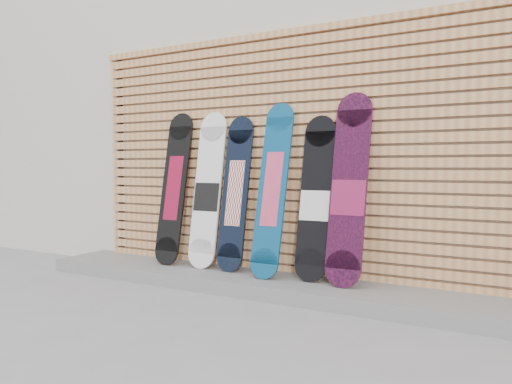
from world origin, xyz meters
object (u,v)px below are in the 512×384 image
snowboard_4 (315,199)px  snowboard_1 (208,190)px  snowboard_2 (235,193)px  snowboard_5 (349,189)px  snowboard_0 (174,188)px  snowboard_3 (272,189)px

snowboard_4 → snowboard_1: bearing=-180.0°
snowboard_2 → snowboard_4: 0.80m
snowboard_5 → snowboard_4: bearing=174.6°
snowboard_2 → snowboard_5: (1.10, -0.03, 0.06)m
snowboard_1 → snowboard_4: bearing=0.0°
snowboard_0 → snowboard_4: size_ratio=1.07×
snowboard_1 → snowboard_4: snowboard_1 is taller
snowboard_1 → snowboard_5: (1.40, -0.03, 0.04)m
snowboard_1 → snowboard_5: size_ratio=0.94×
snowboard_3 → snowboard_5: size_ratio=0.97×
snowboard_0 → snowboard_2: (0.70, 0.02, -0.03)m
snowboard_3 → snowboard_2: bearing=173.0°
snowboard_2 → snowboard_3: size_ratio=0.93×
snowboard_3 → snowboard_5: bearing=1.5°
snowboard_1 → snowboard_5: 1.41m
snowboard_2 → snowboard_5: 1.10m
snowboard_5 → snowboard_2: bearing=178.3°
snowboard_0 → snowboard_5: 1.80m
snowboard_4 → snowboard_5: 0.31m
snowboard_3 → snowboard_1: bearing=176.4°
snowboard_1 → snowboard_5: snowboard_5 is taller
snowboard_2 → snowboard_4: (0.80, -0.00, -0.03)m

